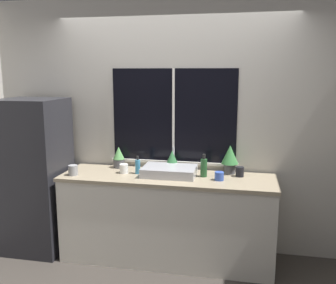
{
  "coord_description": "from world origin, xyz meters",
  "views": [
    {
      "loc": [
        0.74,
        -3.26,
        1.92
      ],
      "look_at": [
        0.01,
        0.3,
        1.24
      ],
      "focal_mm": 40.0,
      "sensor_mm": 36.0,
      "label": 1
    }
  ],
  "objects_px": {
    "mug_white": "(124,169)",
    "mug_black": "(240,172)",
    "sink": "(169,171)",
    "soap_bottle": "(138,166)",
    "potted_plant_left": "(119,157)",
    "bottle_tall": "(204,167)",
    "refrigerator": "(35,176)",
    "mug_grey": "(73,170)",
    "potted_plant_center": "(172,160)",
    "potted_plant_right": "(230,157)",
    "mug_blue": "(219,176)"
  },
  "relations": [
    {
      "from": "sink",
      "to": "mug_white",
      "type": "bearing_deg",
      "value": -178.98
    },
    {
      "from": "refrigerator",
      "to": "potted_plant_center",
      "type": "distance_m",
      "value": 1.49
    },
    {
      "from": "bottle_tall",
      "to": "soap_bottle",
      "type": "bearing_deg",
      "value": -177.82
    },
    {
      "from": "mug_blue",
      "to": "potted_plant_left",
      "type": "bearing_deg",
      "value": 166.34
    },
    {
      "from": "refrigerator",
      "to": "potted_plant_left",
      "type": "bearing_deg",
      "value": 17.17
    },
    {
      "from": "sink",
      "to": "mug_black",
      "type": "height_order",
      "value": "sink"
    },
    {
      "from": "sink",
      "to": "mug_blue",
      "type": "xyz_separation_m",
      "value": [
        0.51,
        -0.07,
        -0.0
      ]
    },
    {
      "from": "potted_plant_right",
      "to": "mug_white",
      "type": "distance_m",
      "value": 1.1
    },
    {
      "from": "refrigerator",
      "to": "sink",
      "type": "bearing_deg",
      "value": 2.65
    },
    {
      "from": "bottle_tall",
      "to": "mug_white",
      "type": "relative_size",
      "value": 2.42
    },
    {
      "from": "mug_grey",
      "to": "mug_blue",
      "type": "xyz_separation_m",
      "value": [
        1.47,
        0.12,
        -0.01
      ]
    },
    {
      "from": "bottle_tall",
      "to": "potted_plant_right",
      "type": "bearing_deg",
      "value": 34.95
    },
    {
      "from": "soap_bottle",
      "to": "mug_white",
      "type": "xyz_separation_m",
      "value": [
        -0.15,
        -0.01,
        -0.03
      ]
    },
    {
      "from": "sink",
      "to": "soap_bottle",
      "type": "distance_m",
      "value": 0.34
    },
    {
      "from": "potted_plant_right",
      "to": "mug_blue",
      "type": "height_order",
      "value": "potted_plant_right"
    },
    {
      "from": "potted_plant_right",
      "to": "mug_grey",
      "type": "xyz_separation_m",
      "value": [
        -1.55,
        -0.39,
        -0.12
      ]
    },
    {
      "from": "soap_bottle",
      "to": "bottle_tall",
      "type": "bearing_deg",
      "value": 2.18
    },
    {
      "from": "refrigerator",
      "to": "sink",
      "type": "distance_m",
      "value": 1.47
    },
    {
      "from": "potted_plant_right",
      "to": "soap_bottle",
      "type": "height_order",
      "value": "potted_plant_right"
    },
    {
      "from": "bottle_tall",
      "to": "mug_grey",
      "type": "height_order",
      "value": "bottle_tall"
    },
    {
      "from": "potted_plant_right",
      "to": "refrigerator",
      "type": "bearing_deg",
      "value": -172.64
    },
    {
      "from": "bottle_tall",
      "to": "mug_white",
      "type": "bearing_deg",
      "value": -177.68
    },
    {
      "from": "soap_bottle",
      "to": "mug_blue",
      "type": "xyz_separation_m",
      "value": [
        0.84,
        -0.07,
        -0.04
      ]
    },
    {
      "from": "mug_grey",
      "to": "mug_black",
      "type": "bearing_deg",
      "value": 9.97
    },
    {
      "from": "potted_plant_left",
      "to": "mug_blue",
      "type": "bearing_deg",
      "value": -13.66
    },
    {
      "from": "potted_plant_right",
      "to": "soap_bottle",
      "type": "xyz_separation_m",
      "value": [
        -0.93,
        -0.2,
        -0.09
      ]
    },
    {
      "from": "refrigerator",
      "to": "mug_grey",
      "type": "distance_m",
      "value": 0.54
    },
    {
      "from": "mug_black",
      "to": "sink",
      "type": "bearing_deg",
      "value": -171.82
    },
    {
      "from": "mug_white",
      "to": "soap_bottle",
      "type": "bearing_deg",
      "value": 2.92
    },
    {
      "from": "potted_plant_center",
      "to": "bottle_tall",
      "type": "bearing_deg",
      "value": -25.92
    },
    {
      "from": "refrigerator",
      "to": "potted_plant_center",
      "type": "relative_size",
      "value": 7.69
    },
    {
      "from": "refrigerator",
      "to": "mug_black",
      "type": "xyz_separation_m",
      "value": [
        2.17,
        0.17,
        0.12
      ]
    },
    {
      "from": "mug_grey",
      "to": "refrigerator",
      "type": "bearing_deg",
      "value": 166.34
    },
    {
      "from": "refrigerator",
      "to": "mug_blue",
      "type": "relative_size",
      "value": 18.73
    },
    {
      "from": "sink",
      "to": "potted_plant_left",
      "type": "bearing_deg",
      "value": 161.87
    },
    {
      "from": "mug_white",
      "to": "mug_black",
      "type": "relative_size",
      "value": 0.96
    },
    {
      "from": "mug_grey",
      "to": "mug_white",
      "type": "relative_size",
      "value": 1.09
    },
    {
      "from": "refrigerator",
      "to": "potted_plant_left",
      "type": "height_order",
      "value": "refrigerator"
    },
    {
      "from": "sink",
      "to": "mug_white",
      "type": "distance_m",
      "value": 0.48
    },
    {
      "from": "potted_plant_right",
      "to": "mug_grey",
      "type": "bearing_deg",
      "value": -165.91
    },
    {
      "from": "soap_bottle",
      "to": "mug_white",
      "type": "relative_size",
      "value": 1.96
    },
    {
      "from": "potted_plant_left",
      "to": "bottle_tall",
      "type": "height_order",
      "value": "potted_plant_left"
    },
    {
      "from": "potted_plant_center",
      "to": "mug_blue",
      "type": "xyz_separation_m",
      "value": [
        0.52,
        -0.27,
        -0.07
      ]
    },
    {
      "from": "mug_white",
      "to": "refrigerator",
      "type": "bearing_deg",
      "value": -176.56
    },
    {
      "from": "potted_plant_center",
      "to": "mug_black",
      "type": "bearing_deg",
      "value": -7.85
    },
    {
      "from": "sink",
      "to": "mug_grey",
      "type": "xyz_separation_m",
      "value": [
        -0.96,
        -0.19,
        0.01
      ]
    },
    {
      "from": "bottle_tall",
      "to": "mug_white",
      "type": "height_order",
      "value": "bottle_tall"
    },
    {
      "from": "potted_plant_right",
      "to": "mug_grey",
      "type": "distance_m",
      "value": 1.61
    },
    {
      "from": "potted_plant_left",
      "to": "mug_grey",
      "type": "relative_size",
      "value": 2.25
    },
    {
      "from": "bottle_tall",
      "to": "potted_plant_center",
      "type": "bearing_deg",
      "value": 154.08
    }
  ]
}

